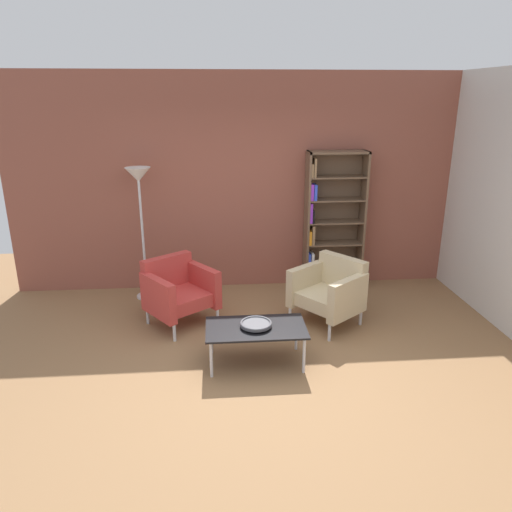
% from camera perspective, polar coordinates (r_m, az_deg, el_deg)
% --- Properties ---
extents(ground_plane, '(8.32, 8.32, 0.00)m').
position_cam_1_polar(ground_plane, '(4.83, 1.28, -13.95)').
color(ground_plane, olive).
extents(brick_back_panel, '(6.40, 0.12, 2.90)m').
position_cam_1_polar(brick_back_panel, '(6.63, -0.91, 8.56)').
color(brick_back_panel, brown).
rests_on(brick_back_panel, ground_plane).
extents(bookshelf_tall, '(0.80, 0.30, 1.90)m').
position_cam_1_polar(bookshelf_tall, '(6.71, 8.78, 4.03)').
color(bookshelf_tall, brown).
rests_on(bookshelf_tall, ground_plane).
extents(coffee_table_low, '(1.00, 0.56, 0.40)m').
position_cam_1_polar(coffee_table_low, '(4.87, -0.00, -8.71)').
color(coffee_table_low, black).
rests_on(coffee_table_low, ground_plane).
extents(decorative_bowl, '(0.32, 0.32, 0.05)m').
position_cam_1_polar(decorative_bowl, '(4.84, -0.00, -8.01)').
color(decorative_bowl, '#4C4C51').
rests_on(decorative_bowl, coffee_table_low).
extents(armchair_spare_guest, '(0.94, 0.95, 0.78)m').
position_cam_1_polar(armchair_spare_guest, '(5.75, 8.73, -4.01)').
color(armchair_spare_guest, '#C6B289').
rests_on(armchair_spare_guest, ground_plane).
extents(armchair_corner_red, '(0.95, 0.94, 0.78)m').
position_cam_1_polar(armchair_corner_red, '(5.75, -9.18, -4.02)').
color(armchair_corner_red, '#B73833').
rests_on(armchair_corner_red, ground_plane).
extents(floor_lamp_torchiere, '(0.32, 0.32, 1.74)m').
position_cam_1_polar(floor_lamp_torchiere, '(6.30, -13.62, 7.51)').
color(floor_lamp_torchiere, silver).
rests_on(floor_lamp_torchiere, ground_plane).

